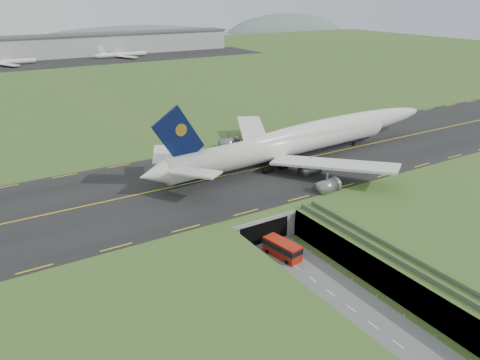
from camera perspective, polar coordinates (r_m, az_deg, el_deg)
ground at (r=94.42m, az=5.70°, el=-9.76°), size 900.00×900.00×0.00m
airfield_deck at (r=92.89m, az=5.77°, el=-8.18°), size 800.00×800.00×6.00m
trench_road at (r=89.50m, az=8.63°, el=-11.80°), size 12.00×75.00×0.20m
taxiway at (r=116.75m, az=-3.89°, el=0.07°), size 800.00×44.00×0.18m
tunnel_portal at (r=104.87m, az=0.30°, el=-4.15°), size 17.00×22.30×6.00m
guideway at (r=86.99m, az=19.48°, el=-9.94°), size 3.00×53.00×7.05m
jumbo_jet at (r=130.87m, az=7.76°, el=4.92°), size 99.71×63.10×20.91m
shuttle_tram at (r=94.63m, az=5.18°, el=-8.36°), size 4.50×8.71×3.37m
cargo_terminal at (r=367.94m, az=-24.32°, el=14.50°), size 320.00×67.00×15.60m
distant_hills at (r=509.25m, az=-18.90°, el=14.73°), size 700.00×91.00×60.00m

